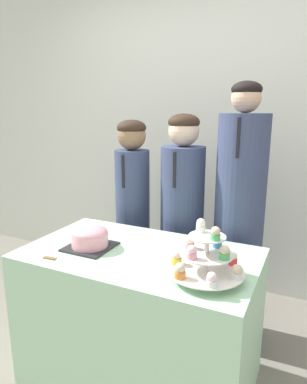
{
  "coord_description": "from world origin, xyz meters",
  "views": [
    {
      "loc": [
        0.79,
        -1.11,
        1.48
      ],
      "look_at": [
        0.07,
        0.38,
        1.08
      ],
      "focal_mm": 32.0,
      "sensor_mm": 36.0,
      "label": 1
    }
  ],
  "objects": [
    {
      "name": "wall_back",
      "position": [
        0.0,
        1.65,
        1.35
      ],
      "size": [
        9.0,
        0.06,
        2.7
      ],
      "color": "silver",
      "rests_on": "ground_plane"
    },
    {
      "name": "cupcake_stand",
      "position": [
        0.4,
        0.21,
        0.86
      ],
      "size": [
        0.33,
        0.33,
        0.26
      ],
      "color": "silver",
      "rests_on": "table"
    },
    {
      "name": "student_0",
      "position": [
        -0.36,
        0.94,
        0.71
      ],
      "size": [
        0.24,
        0.25,
        1.42
      ],
      "color": "#384266",
      "rests_on": "ground_plane"
    },
    {
      "name": "student_2",
      "position": [
        0.39,
        0.94,
        0.78
      ],
      "size": [
        0.3,
        0.31,
        1.64
      ],
      "color": "#384266",
      "rests_on": "ground_plane"
    },
    {
      "name": "cake_knife",
      "position": [
        -0.32,
        0.09,
        0.76
      ],
      "size": [
        0.24,
        0.04,
        0.01
      ],
      "rotation": [
        0.0,
        0.0,
        0.09
      ],
      "color": "silver",
      "rests_on": "table"
    },
    {
      "name": "table",
      "position": [
        0.0,
        0.35,
        0.38
      ],
      "size": [
        1.21,
        0.7,
        0.76
      ],
      "color": "#A8DBB2",
      "rests_on": "ground_plane"
    },
    {
      "name": "student_1",
      "position": [
        0.01,
        0.94,
        0.7
      ],
      "size": [
        0.29,
        0.29,
        1.46
      ],
      "color": "#384266",
      "rests_on": "ground_plane"
    },
    {
      "name": "round_cake",
      "position": [
        -0.27,
        0.29,
        0.82
      ],
      "size": [
        0.24,
        0.24,
        0.12
      ],
      "color": "#232328",
      "rests_on": "table"
    }
  ]
}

